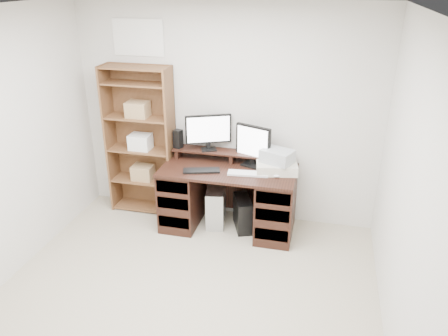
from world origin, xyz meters
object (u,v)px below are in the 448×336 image
at_px(tower_silver, 216,205).
at_px(bookshelf, 141,140).
at_px(monitor_wide, 208,130).
at_px(printer, 277,167).
at_px(desk, 228,197).
at_px(tower_black, 243,213).
at_px(monitor_small, 253,144).

distance_m(tower_silver, bookshelf, 1.18).
height_order(monitor_wide, printer, monitor_wide).
distance_m(desk, bookshelf, 1.26).
bearing_deg(tower_black, desk, 164.42).
xyz_separation_m(desk, monitor_small, (0.24, 0.16, 0.61)).
height_order(monitor_wide, tower_silver, monitor_wide).
bearing_deg(tower_black, tower_silver, 148.91).
bearing_deg(desk, bookshelf, 169.25).
height_order(monitor_small, tower_black, monitor_small).
bearing_deg(tower_black, monitor_wide, 135.16).
distance_m(printer, tower_black, 0.71).
bearing_deg(desk, monitor_wide, 143.09).
xyz_separation_m(desk, tower_silver, (-0.17, 0.08, -0.16)).
relative_size(tower_black, bookshelf, 0.23).
bearing_deg(monitor_wide, tower_silver, -73.54).
height_order(desk, monitor_small, monitor_small).
bearing_deg(tower_silver, desk, -33.86).
bearing_deg(bookshelf, tower_silver, -8.23).
bearing_deg(monitor_wide, bookshelf, 156.49).
bearing_deg(monitor_small, desk, -124.96).
relative_size(monitor_small, printer, 1.07).
relative_size(desk, bookshelf, 0.83).
distance_m(tower_black, bookshelf, 1.49).
distance_m(monitor_wide, printer, 0.88).
distance_m(monitor_wide, tower_black, 1.04).
relative_size(desk, printer, 3.44).
height_order(desk, printer, printer).
bearing_deg(bookshelf, desk, -10.75).
xyz_separation_m(printer, tower_silver, (-0.69, 0.02, -0.58)).
relative_size(desk, monitor_small, 3.22).
bearing_deg(monitor_small, tower_black, -95.38).
height_order(monitor_small, bookshelf, bookshelf).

